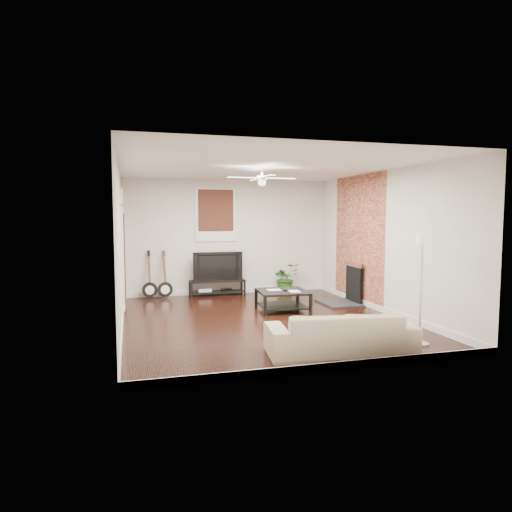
% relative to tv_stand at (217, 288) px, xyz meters
% --- Properties ---
extents(room, '(5.01, 6.01, 2.81)m').
position_rel_tv_stand_xyz_m(room, '(0.31, -2.78, 1.21)').
color(room, black).
rests_on(room, ground).
extents(brick_accent, '(0.02, 2.20, 2.80)m').
position_rel_tv_stand_xyz_m(brick_accent, '(2.80, -1.78, 1.21)').
color(brick_accent, brown).
rests_on(brick_accent, floor).
extents(fireplace, '(0.80, 1.10, 0.92)m').
position_rel_tv_stand_xyz_m(fireplace, '(2.51, -1.78, 0.27)').
color(fireplace, black).
rests_on(fireplace, floor).
extents(window_back, '(1.00, 0.06, 1.30)m').
position_rel_tv_stand_xyz_m(window_back, '(0.01, 0.19, 1.76)').
color(window_back, '#3D1B10').
rests_on(window_back, wall_back).
extents(door_left, '(0.08, 1.00, 2.50)m').
position_rel_tv_stand_xyz_m(door_left, '(-2.15, -0.88, 1.06)').
color(door_left, white).
rests_on(door_left, wall_left).
extents(tv_stand, '(1.33, 0.35, 0.37)m').
position_rel_tv_stand_xyz_m(tv_stand, '(0.00, 0.00, 0.00)').
color(tv_stand, black).
rests_on(tv_stand, floor).
extents(tv, '(1.19, 0.16, 0.69)m').
position_rel_tv_stand_xyz_m(tv, '(0.00, 0.02, 0.53)').
color(tv, black).
rests_on(tv, tv_stand).
extents(coffee_table, '(1.04, 1.04, 0.41)m').
position_rel_tv_stand_xyz_m(coffee_table, '(0.95, -2.09, 0.02)').
color(coffee_table, black).
rests_on(coffee_table, floor).
extents(sofa, '(2.12, 1.04, 0.59)m').
position_rel_tv_stand_xyz_m(sofa, '(0.76, -5.12, 0.11)').
color(sofa, tan).
rests_on(sofa, floor).
extents(floor_lamp, '(0.31, 0.31, 1.66)m').
position_rel_tv_stand_xyz_m(floor_lamp, '(2.11, -5.02, 0.64)').
color(floor_lamp, silver).
rests_on(floor_lamp, floor).
extents(potted_plant, '(0.76, 0.69, 0.73)m').
position_rel_tv_stand_xyz_m(potted_plant, '(1.75, 0.03, 0.18)').
color(potted_plant, '#255B1A').
rests_on(potted_plant, floor).
extents(guitar_left, '(0.36, 0.26, 1.13)m').
position_rel_tv_stand_xyz_m(guitar_left, '(-1.60, -0.03, 0.38)').
color(guitar_left, black).
rests_on(guitar_left, floor).
extents(guitar_right, '(0.38, 0.29, 1.13)m').
position_rel_tv_stand_xyz_m(guitar_right, '(-1.25, -0.06, 0.38)').
color(guitar_right, black).
rests_on(guitar_right, floor).
extents(ceiling_fan, '(1.24, 1.24, 0.32)m').
position_rel_tv_stand_xyz_m(ceiling_fan, '(0.31, -2.78, 2.41)').
color(ceiling_fan, white).
rests_on(ceiling_fan, ceiling).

